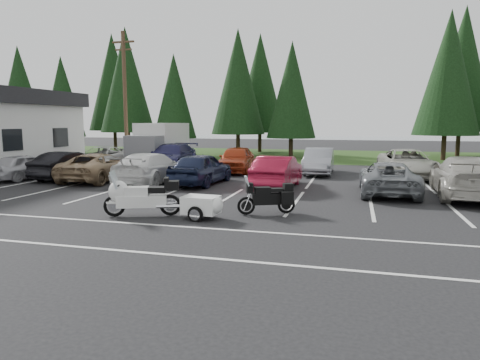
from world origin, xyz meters
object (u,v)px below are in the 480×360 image
car_far_4 (407,163)px  car_near_1 (69,165)px  car_far_3 (319,161)px  cargo_trailer (201,207)px  car_far_1 (171,157)px  car_near_0 (24,166)px  car_near_7 (467,177)px  touring_motorcycle (142,193)px  car_near_4 (201,168)px  adventure_motorcycle (267,195)px  car_near_3 (151,168)px  utility_pole (125,97)px  car_far_0 (102,157)px  car_near_2 (99,167)px  car_far_2 (236,159)px  box_truck (156,144)px  car_near_6 (388,178)px  car_near_5 (277,172)px

car_far_4 → car_near_1: bearing=-168.6°
car_far_3 → cargo_trailer: size_ratio=2.86×
car_near_1 → car_far_1: size_ratio=0.79×
car_near_0 → car_near_7: size_ratio=0.69×
touring_motorcycle → car_near_4: bearing=75.1°
car_near_1 → car_far_3: (12.49, 5.63, 0.02)m
adventure_motorcycle → car_near_0: bearing=135.5°
car_near_0 → car_near_3: 7.09m
utility_pole → car_near_0: utility_pole is taller
car_near_7 → car_far_0: car_near_7 is taller
car_near_4 → car_near_2: bearing=5.2°
car_near_3 → car_far_2: size_ratio=1.13×
utility_pole → car_far_4: (18.01, -2.08, -3.94)m
car_far_1 → car_far_4: bearing=-5.8°
box_truck → car_near_0: (-3.35, -8.59, -0.78)m
adventure_motorcycle → car_near_3: bearing=117.0°
car_near_6 → touring_motorcycle: bearing=39.2°
car_far_1 → car_far_4: car_far_1 is taller
car_far_2 → cargo_trailer: 12.54m
car_far_0 → car_far_2: (9.12, -0.02, 0.09)m
car_far_3 → car_far_4: bearing=-5.4°
car_near_6 → car_near_7: car_near_7 is taller
box_truck → car_near_6: (14.64, -8.52, -0.78)m
car_near_6 → touring_motorcycle: (-7.81, -6.49, 0.07)m
utility_pole → car_far_0: (-0.67, -2.05, -4.01)m
car_near_1 → car_near_6: size_ratio=0.90×
car_near_7 → car_far_3: size_ratio=1.28×
utility_pole → car_far_1: bearing=-22.7°
utility_pole → car_far_2: 9.54m
utility_pole → car_near_6: 18.91m
car_near_3 → car_near_6: size_ratio=1.07×
box_truck → car_near_4: 10.03m
box_truck → car_far_1: (2.08, -2.21, -0.64)m
car_far_0 → cargo_trailer: (11.42, -12.34, -0.33)m
car_near_5 → cargo_trailer: bearing=82.6°
car_far_2 → car_near_4: bearing=-98.3°
car_near_3 → car_far_2: (2.73, 5.65, 0.03)m
car_near_0 → car_near_1: 2.28m
utility_pole → car_near_3: bearing=-53.4°
car_near_2 → car_near_5: (9.19, -0.02, 0.03)m
car_near_5 → car_far_0: 13.72m
car_near_0 → car_far_2: bearing=-142.7°
car_near_6 → car_near_7: 2.92m
car_near_6 → car_far_3: 7.17m
car_near_2 → car_far_1: bearing=-106.6°
car_far_0 → adventure_motorcycle: car_far_0 is taller
car_near_2 → car_far_3: 12.06m
car_near_1 → car_near_7: 18.78m
car_near_0 → car_near_6: size_ratio=0.82×
car_near_0 → car_near_2: 4.11m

